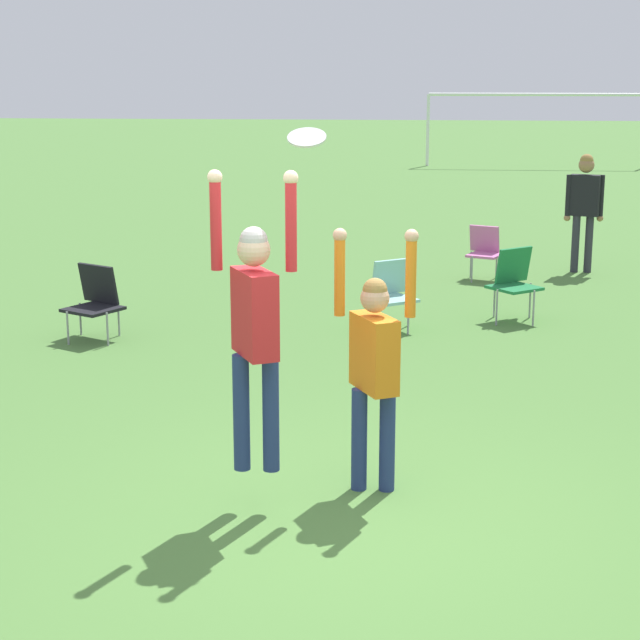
# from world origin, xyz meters

# --- Properties ---
(ground_plane) EXTENTS (120.00, 120.00, 0.00)m
(ground_plane) POSITION_xyz_m (0.00, 0.00, 0.00)
(ground_plane) COLOR #4C7A38
(person_jumping) EXTENTS (0.63, 0.51, 2.16)m
(person_jumping) POSITION_xyz_m (-0.56, 0.14, 1.45)
(person_jumping) COLOR navy
(person_jumping) RESTS_ON ground_plane
(person_defending) EXTENTS (0.62, 0.51, 2.01)m
(person_defending) POSITION_xyz_m (0.27, 0.58, 1.06)
(person_defending) COLOR navy
(person_defending) RESTS_ON ground_plane
(frisbee) EXTENTS (0.28, 0.26, 0.13)m
(frisbee) POSITION_xyz_m (-0.23, 0.52, 2.65)
(frisbee) COLOR white
(camping_chair_0) EXTENTS (0.74, 0.81, 0.84)m
(camping_chair_0) POSITION_xyz_m (0.24, 5.80, 0.48)
(camping_chair_0) COLOR gray
(camping_chair_0) RESTS_ON ground_plane
(camping_chair_2) EXTENTS (0.60, 0.65, 0.81)m
(camping_chair_2) POSITION_xyz_m (1.57, 9.06, 0.47)
(camping_chair_2) COLOR gray
(camping_chair_2) RESTS_ON ground_plane
(camping_chair_3) EXTENTS (0.75, 0.82, 0.86)m
(camping_chair_3) POSITION_xyz_m (-3.22, 4.97, 0.48)
(camping_chair_3) COLOR gray
(camping_chair_3) RESTS_ON ground_plane
(camping_chair_4) EXTENTS (0.75, 0.83, 0.91)m
(camping_chair_4) POSITION_xyz_m (1.79, 6.38, 0.53)
(camping_chair_4) COLOR gray
(camping_chair_4) RESTS_ON ground_plane
(person_spectator_far) EXTENTS (0.61, 0.34, 1.85)m
(person_spectator_far) POSITION_xyz_m (3.12, 9.78, 1.13)
(person_spectator_far) COLOR #2D2D38
(person_spectator_far) RESTS_ON ground_plane
(soccer_goal) EXTENTS (7.10, 0.10, 2.35)m
(soccer_goal) POSITION_xyz_m (4.29, 28.38, 1.84)
(soccer_goal) COLOR white
(soccer_goal) RESTS_ON ground_plane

